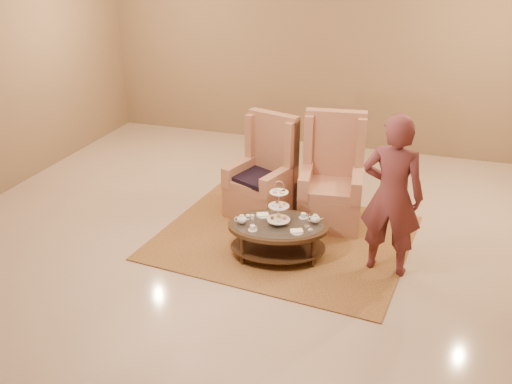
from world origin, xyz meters
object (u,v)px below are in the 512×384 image
(tea_table, at_px, (278,230))
(person, at_px, (392,196))
(armchair_left, at_px, (264,181))
(armchair_right, at_px, (331,187))

(tea_table, relative_size, person, 0.72)
(tea_table, distance_m, armchair_left, 1.17)
(armchair_right, height_order, person, person)
(tea_table, bearing_deg, armchair_right, 56.47)
(tea_table, xyz_separation_m, person, (1.19, 0.12, 0.55))
(tea_table, bearing_deg, person, -9.15)
(person, bearing_deg, armchair_right, -45.58)
(tea_table, xyz_separation_m, armchair_right, (0.37, 1.09, 0.12))
(tea_table, height_order, person, person)
(armchair_left, relative_size, person, 0.74)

